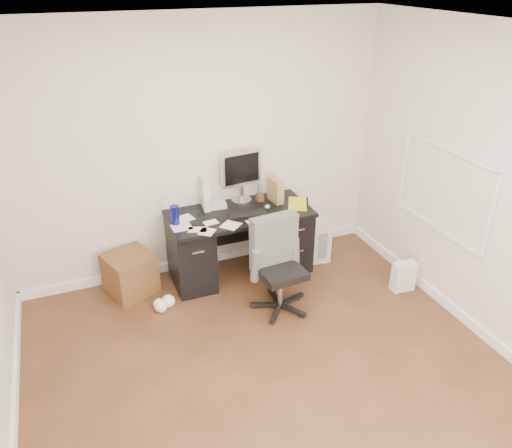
% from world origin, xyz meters
% --- Properties ---
extents(ground, '(4.00, 4.00, 0.00)m').
position_xyz_m(ground, '(0.00, 0.00, 0.00)').
color(ground, '#432915').
rests_on(ground, ground).
extents(room_shell, '(4.02, 4.02, 2.71)m').
position_xyz_m(room_shell, '(0.03, 0.03, 1.66)').
color(room_shell, white).
rests_on(room_shell, ground).
extents(desk, '(1.50, 0.70, 0.75)m').
position_xyz_m(desk, '(0.30, 1.65, 0.40)').
color(desk, black).
rests_on(desk, ground).
extents(loose_papers, '(1.10, 0.60, 0.00)m').
position_xyz_m(loose_papers, '(0.10, 1.60, 0.75)').
color(loose_papers, white).
rests_on(loose_papers, desk).
extents(lcd_monitor, '(0.49, 0.32, 0.58)m').
position_xyz_m(lcd_monitor, '(0.41, 1.90, 1.04)').
color(lcd_monitor, '#B8B9BD').
rests_on(lcd_monitor, desk).
extents(keyboard, '(0.42, 0.20, 0.02)m').
position_xyz_m(keyboard, '(0.35, 1.54, 0.76)').
color(keyboard, black).
rests_on(keyboard, desk).
extents(computer_mouse, '(0.07, 0.07, 0.06)m').
position_xyz_m(computer_mouse, '(0.59, 1.58, 0.78)').
color(computer_mouse, '#B8B9BD').
rests_on(computer_mouse, desk).
extents(travel_mug, '(0.11, 0.11, 0.20)m').
position_xyz_m(travel_mug, '(-0.39, 1.64, 0.85)').
color(travel_mug, '#161899').
rests_on(travel_mug, desk).
extents(white_binder, '(0.17, 0.30, 0.34)m').
position_xyz_m(white_binder, '(0.00, 1.91, 0.92)').
color(white_binder, silver).
rests_on(white_binder, desk).
extents(magazine_file, '(0.14, 0.24, 0.26)m').
position_xyz_m(magazine_file, '(0.76, 1.76, 0.88)').
color(magazine_file, olive).
rests_on(magazine_file, desk).
extents(pen_cup, '(0.09, 0.09, 0.21)m').
position_xyz_m(pen_cup, '(0.60, 1.83, 0.85)').
color(pen_cup, brown).
rests_on(pen_cup, desk).
extents(yellow_book, '(0.30, 0.33, 0.05)m').
position_xyz_m(yellow_book, '(0.94, 1.56, 0.77)').
color(yellow_book, yellow).
rests_on(yellow_book, desk).
extents(paper_remote, '(0.29, 0.24, 0.02)m').
position_xyz_m(paper_remote, '(0.42, 1.35, 0.76)').
color(paper_remote, white).
rests_on(paper_remote, desk).
extents(office_chair, '(0.58, 0.58, 0.96)m').
position_xyz_m(office_chair, '(0.44, 0.89, 0.48)').
color(office_chair, '#595C59').
rests_on(office_chair, ground).
extents(pc_tower, '(0.30, 0.52, 0.49)m').
position_xyz_m(pc_tower, '(1.26, 1.71, 0.24)').
color(pc_tower, '#B6B1A5').
rests_on(pc_tower, ground).
extents(shopping_bag, '(0.25, 0.19, 0.32)m').
position_xyz_m(shopping_bag, '(1.77, 0.71, 0.16)').
color(shopping_bag, white).
rests_on(shopping_bag, ground).
extents(wicker_basket, '(0.56, 0.56, 0.44)m').
position_xyz_m(wicker_basket, '(-0.89, 1.73, 0.22)').
color(wicker_basket, '#4F3817').
rests_on(wicker_basket, ground).
extents(desk_printer, '(0.34, 0.29, 0.18)m').
position_xyz_m(desk_printer, '(0.93, 1.82, 0.09)').
color(desk_printer, slate).
rests_on(desk_printer, ground).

